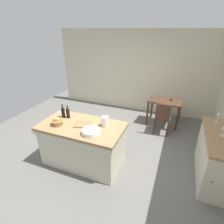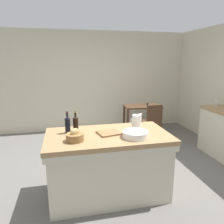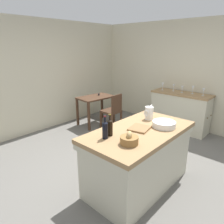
{
  "view_description": "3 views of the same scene",
  "coord_description": "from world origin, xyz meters",
  "views": [
    {
      "loc": [
        1.44,
        -2.99,
        2.6
      ],
      "look_at": [
        0.14,
        0.28,
        0.9
      ],
      "focal_mm": 27.95,
      "sensor_mm": 36.0,
      "label": 1
    },
    {
      "loc": [
        -0.74,
        -3.14,
        1.86
      ],
      "look_at": [
        0.03,
        0.36,
        0.99
      ],
      "focal_mm": 34.32,
      "sensor_mm": 36.0,
      "label": 2
    },
    {
      "loc": [
        -2.42,
        -1.98,
        2.0
      ],
      "look_at": [
        0.01,
        0.23,
        0.95
      ],
      "focal_mm": 33.23,
      "sensor_mm": 36.0,
      "label": 3
    }
  ],
  "objects": [
    {
      "name": "island_table",
      "position": [
        -0.21,
        -0.48,
        0.48
      ],
      "size": [
        1.65,
        0.9,
        0.89
      ],
      "color": "#99754C",
      "rests_on": "ground"
    },
    {
      "name": "pitcher",
      "position": [
        0.24,
        -0.34,
        1.0
      ],
      "size": [
        0.17,
        0.13,
        0.25
      ],
      "color": "white",
      "rests_on": "island_table"
    },
    {
      "name": "cutting_board",
      "position": [
        -0.19,
        -0.47,
        0.91
      ],
      "size": [
        0.34,
        0.31,
        0.02
      ],
      "primitive_type": "cube",
      "rotation": [
        0.0,
        0.0,
        0.21
      ],
      "color": "olive",
      "rests_on": "island_table"
    },
    {
      "name": "wash_bowl",
      "position": [
        0.11,
        -0.68,
        0.94
      ],
      "size": [
        0.33,
        0.33,
        0.08
      ],
      "primitive_type": "cylinder",
      "color": "white",
      "rests_on": "island_table"
    },
    {
      "name": "wall_back",
      "position": [
        0.0,
        2.6,
        1.3
      ],
      "size": [
        5.32,
        0.12,
        2.6
      ],
      "primitive_type": "cube",
      "color": "beige",
      "rests_on": "ground"
    },
    {
      "name": "wine_bottle_dark",
      "position": [
        -0.62,
        -0.3,
        1.01
      ],
      "size": [
        0.07,
        0.07,
        0.29
      ],
      "color": "black",
      "rests_on": "island_table"
    },
    {
      "name": "bread_basket",
      "position": [
        -0.65,
        -0.64,
        0.95
      ],
      "size": [
        0.22,
        0.22,
        0.16
      ],
      "color": "olive",
      "rests_on": "island_table"
    },
    {
      "name": "wine_glass_far_right",
      "position": [
        2.23,
        0.54,
        1.06
      ],
      "size": [
        0.07,
        0.07,
        0.18
      ],
      "color": "white",
      "rests_on": "side_cabinet"
    },
    {
      "name": "writing_desk",
      "position": [
        1.14,
        1.84,
        0.62
      ],
      "size": [
        0.94,
        0.63,
        0.8
      ],
      "color": "#472D1E",
      "rests_on": "ground"
    },
    {
      "name": "wooden_chair",
      "position": [
        1.17,
        1.26,
        0.49
      ],
      "size": [
        0.41,
        0.41,
        0.9
      ],
      "color": "#472D1E",
      "rests_on": "ground"
    },
    {
      "name": "wine_bottle_amber",
      "position": [
        -0.73,
        -0.32,
        1.02
      ],
      "size": [
        0.07,
        0.07,
        0.3
      ],
      "color": "black",
      "rests_on": "island_table"
    },
    {
      "name": "ground_plane",
      "position": [
        0.0,
        0.0,
        0.0
      ],
      "size": [
        6.76,
        6.76,
        0.0
      ],
      "primitive_type": "plane",
      "color": "#66635E"
    }
  ]
}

